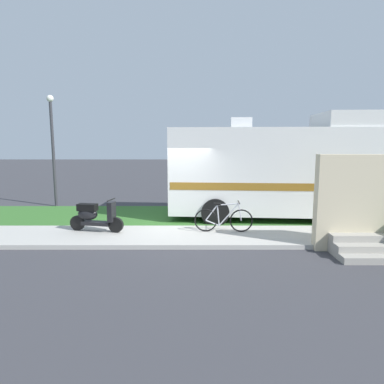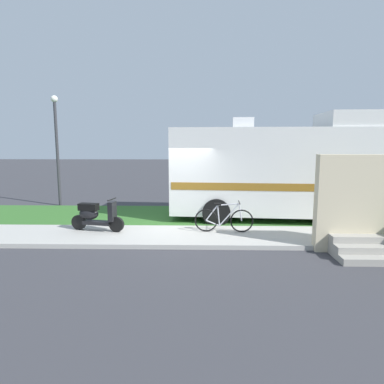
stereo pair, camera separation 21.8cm
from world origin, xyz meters
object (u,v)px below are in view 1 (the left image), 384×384
scooter (95,216)px  pickup_truck_near (293,177)px  motorhome_rv (274,169)px  street_lamp_post (54,140)px  bottle_green (322,232)px  bicycle (225,219)px

scooter → pickup_truck_near: pickup_truck_near is taller
scooter → motorhome_rv: bearing=21.0°
street_lamp_post → scooter: bearing=-57.1°
motorhome_rv → street_lamp_post: size_ratio=1.53×
pickup_truck_near → bottle_green: 7.39m
scooter → pickup_truck_near: 10.25m
scooter → street_lamp_post: bearing=122.9°
street_lamp_post → motorhome_rv: bearing=-15.1°
motorhome_rv → bottle_green: size_ratio=27.34×
scooter → pickup_truck_near: bearing=41.4°
motorhome_rv → street_lamp_post: 8.88m
scooter → street_lamp_post: (-2.88, 4.45, 2.16)m
pickup_truck_near → bicycle: bearing=-120.0°
street_lamp_post → bicycle: bearing=-34.3°
pickup_truck_near → motorhome_rv: bearing=-114.0°
street_lamp_post → bottle_green: bearing=-27.9°
bicycle → bottle_green: (2.67, -0.41, -0.27)m
bicycle → pickup_truck_near: bearing=60.0°
street_lamp_post → pickup_truck_near: bearing=12.4°
bicycle → bottle_green: bearing=-8.7°
bottle_green → street_lamp_post: size_ratio=0.06×
bicycle → bottle_green: size_ratio=6.63×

